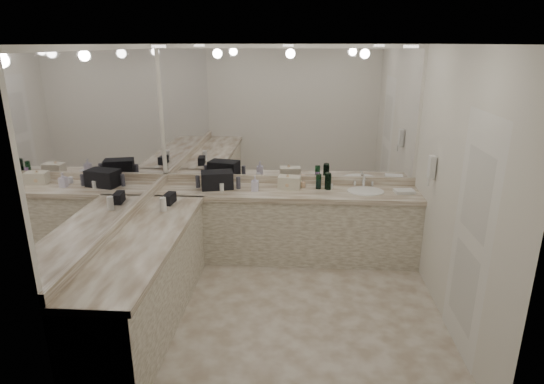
# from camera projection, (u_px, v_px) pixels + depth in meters

# --- Properties ---
(floor) EXTENTS (3.20, 3.20, 0.00)m
(floor) POSITION_uv_depth(u_px,v_px,m) (283.00, 308.00, 4.70)
(floor) COLOR beige
(floor) RESTS_ON ground
(ceiling) EXTENTS (3.20, 3.20, 0.00)m
(ceiling) POSITION_uv_depth(u_px,v_px,m) (285.00, 44.00, 3.88)
(ceiling) COLOR white
(ceiling) RESTS_ON floor
(wall_back) EXTENTS (3.20, 0.02, 2.60)m
(wall_back) POSITION_uv_depth(u_px,v_px,m) (288.00, 152.00, 5.71)
(wall_back) COLOR silver
(wall_back) RESTS_ON floor
(wall_left) EXTENTS (0.02, 3.00, 2.60)m
(wall_left) POSITION_uv_depth(u_px,v_px,m) (118.00, 186.00, 4.38)
(wall_left) COLOR silver
(wall_left) RESTS_ON floor
(wall_right) EXTENTS (0.02, 3.00, 2.60)m
(wall_right) POSITION_uv_depth(u_px,v_px,m) (457.00, 192.00, 4.20)
(wall_right) COLOR silver
(wall_right) RESTS_ON floor
(vanity_back_base) EXTENTS (3.20, 0.60, 0.84)m
(vanity_back_base) POSITION_uv_depth(u_px,v_px,m) (287.00, 226.00, 5.70)
(vanity_back_base) COLOR silver
(vanity_back_base) RESTS_ON floor
(vanity_back_top) EXTENTS (3.20, 0.64, 0.06)m
(vanity_back_top) POSITION_uv_depth(u_px,v_px,m) (287.00, 193.00, 5.55)
(vanity_back_top) COLOR beige
(vanity_back_top) RESTS_ON vanity_back_base
(vanity_left_base) EXTENTS (0.60, 2.40, 0.84)m
(vanity_left_base) POSITION_uv_depth(u_px,v_px,m) (147.00, 283.00, 4.36)
(vanity_left_base) COLOR silver
(vanity_left_base) RESTS_ON floor
(vanity_left_top) EXTENTS (0.64, 2.42, 0.06)m
(vanity_left_top) POSITION_uv_depth(u_px,v_px,m) (144.00, 240.00, 4.22)
(vanity_left_top) COLOR beige
(vanity_left_top) RESTS_ON vanity_left_base
(backsplash_back) EXTENTS (3.20, 0.04, 0.10)m
(backsplash_back) POSITION_uv_depth(u_px,v_px,m) (288.00, 180.00, 5.80)
(backsplash_back) COLOR beige
(backsplash_back) RESTS_ON vanity_back_top
(backsplash_left) EXTENTS (0.04, 3.00, 0.10)m
(backsplash_left) POSITION_uv_depth(u_px,v_px,m) (124.00, 219.00, 4.49)
(backsplash_left) COLOR beige
(backsplash_left) RESTS_ON vanity_left_top
(mirror_back) EXTENTS (3.12, 0.01, 1.55)m
(mirror_back) POSITION_uv_depth(u_px,v_px,m) (289.00, 115.00, 5.55)
(mirror_back) COLOR white
(mirror_back) RESTS_ON wall_back
(mirror_left) EXTENTS (0.01, 2.92, 1.55)m
(mirror_left) POSITION_uv_depth(u_px,v_px,m) (114.00, 137.00, 4.23)
(mirror_left) COLOR white
(mirror_left) RESTS_ON wall_left
(sink) EXTENTS (0.44, 0.44, 0.03)m
(sink) POSITION_uv_depth(u_px,v_px,m) (366.00, 192.00, 5.50)
(sink) COLOR white
(sink) RESTS_ON vanity_back_top
(faucet) EXTENTS (0.24, 0.16, 0.14)m
(faucet) POSITION_uv_depth(u_px,v_px,m) (364.00, 181.00, 5.67)
(faucet) COLOR silver
(faucet) RESTS_ON vanity_back_top
(wall_phone) EXTENTS (0.06, 0.10, 0.24)m
(wall_phone) POSITION_uv_depth(u_px,v_px,m) (432.00, 167.00, 4.85)
(wall_phone) COLOR white
(wall_phone) RESTS_ON wall_right
(door) EXTENTS (0.02, 0.82, 2.10)m
(door) POSITION_uv_depth(u_px,v_px,m) (471.00, 239.00, 3.80)
(door) COLOR white
(door) RESTS_ON wall_right
(black_toiletry_bag) EXTENTS (0.43, 0.33, 0.22)m
(black_toiletry_bag) POSITION_uv_depth(u_px,v_px,m) (217.00, 180.00, 5.59)
(black_toiletry_bag) COLOR black
(black_toiletry_bag) RESTS_ON vanity_back_top
(black_bag_spill) EXTENTS (0.11, 0.21, 0.11)m
(black_bag_spill) POSITION_uv_depth(u_px,v_px,m) (169.00, 199.00, 5.06)
(black_bag_spill) COLOR black
(black_bag_spill) RESTS_ON vanity_left_top
(cream_cosmetic_case) EXTENTS (0.28, 0.19, 0.16)m
(cream_cosmetic_case) POSITION_uv_depth(u_px,v_px,m) (289.00, 182.00, 5.60)
(cream_cosmetic_case) COLOR beige
(cream_cosmetic_case) RESTS_ON vanity_back_top
(hand_towel) EXTENTS (0.24, 0.18, 0.04)m
(hand_towel) POSITION_uv_depth(u_px,v_px,m) (404.00, 191.00, 5.44)
(hand_towel) COLOR white
(hand_towel) RESTS_ON vanity_back_top
(lotion_left) EXTENTS (0.07, 0.07, 0.16)m
(lotion_left) POSITION_uv_depth(u_px,v_px,m) (163.00, 204.00, 4.83)
(lotion_left) COLOR white
(lotion_left) RESTS_ON vanity_left_top
(soap_bottle_a) EXTENTS (0.08, 0.08, 0.18)m
(soap_bottle_a) POSITION_uv_depth(u_px,v_px,m) (218.00, 180.00, 5.62)
(soap_bottle_a) COLOR beige
(soap_bottle_a) RESTS_ON vanity_back_top
(soap_bottle_b) EXTENTS (0.09, 0.09, 0.19)m
(soap_bottle_b) POSITION_uv_depth(u_px,v_px,m) (255.00, 183.00, 5.49)
(soap_bottle_b) COLOR silver
(soap_bottle_b) RESTS_ON vanity_back_top
(soap_bottle_c) EXTENTS (0.17, 0.17, 0.18)m
(soap_bottle_c) POSITION_uv_depth(u_px,v_px,m) (288.00, 182.00, 5.58)
(soap_bottle_c) COLOR beige
(soap_bottle_c) RESTS_ON vanity_back_top
(green_bottle_0) EXTENTS (0.07, 0.07, 0.18)m
(green_bottle_0) POSITION_uv_depth(u_px,v_px,m) (319.00, 181.00, 5.58)
(green_bottle_0) COLOR #114521
(green_bottle_0) RESTS_ON vanity_back_top
(green_bottle_1) EXTENTS (0.07, 0.07, 0.21)m
(green_bottle_1) POSITION_uv_depth(u_px,v_px,m) (328.00, 181.00, 5.54)
(green_bottle_1) COLOR #114521
(green_bottle_1) RESTS_ON vanity_back_top
(green_bottle_2) EXTENTS (0.06, 0.06, 0.21)m
(green_bottle_2) POSITION_uv_depth(u_px,v_px,m) (327.00, 181.00, 5.56)
(green_bottle_2) COLOR #114521
(green_bottle_2) RESTS_ON vanity_back_top
(green_bottle_3) EXTENTS (0.07, 0.07, 0.18)m
(green_bottle_3) POSITION_uv_depth(u_px,v_px,m) (328.00, 182.00, 5.56)
(green_bottle_3) COLOR #114521
(green_bottle_3) RESTS_ON vanity_back_top
(amenity_bottle_0) EXTENTS (0.06, 0.06, 0.07)m
(amenity_bottle_0) POSITION_uv_depth(u_px,v_px,m) (303.00, 184.00, 5.65)
(amenity_bottle_0) COLOR #E0B28C
(amenity_bottle_0) RESTS_ON vanity_back_top
(amenity_bottle_1) EXTENTS (0.05, 0.05, 0.09)m
(amenity_bottle_1) POSITION_uv_depth(u_px,v_px,m) (222.00, 187.00, 5.51)
(amenity_bottle_1) COLOR white
(amenity_bottle_1) RESTS_ON vanity_back_top
(amenity_bottle_2) EXTENTS (0.05, 0.05, 0.15)m
(amenity_bottle_2) POSITION_uv_depth(u_px,v_px,m) (238.00, 183.00, 5.58)
(amenity_bottle_2) COLOR #3F3F4C
(amenity_bottle_2) RESTS_ON vanity_back_top
(amenity_bottle_3) EXTENTS (0.05, 0.05, 0.15)m
(amenity_bottle_3) POSITION_uv_depth(u_px,v_px,m) (198.00, 182.00, 5.63)
(amenity_bottle_3) COLOR #3F3F4C
(amenity_bottle_3) RESTS_ON vanity_back_top
(amenity_bottle_4) EXTENTS (0.06, 0.06, 0.08)m
(amenity_bottle_4) POSITION_uv_depth(u_px,v_px,m) (256.00, 183.00, 5.67)
(amenity_bottle_4) COLOR silver
(amenity_bottle_4) RESTS_ON vanity_back_top
(amenity_bottle_5) EXTENTS (0.05, 0.05, 0.11)m
(amenity_bottle_5) POSITION_uv_depth(u_px,v_px,m) (318.00, 183.00, 5.64)
(amenity_bottle_5) COLOR #9966B2
(amenity_bottle_5) RESTS_ON vanity_back_top
(amenity_bottle_6) EXTENTS (0.05, 0.05, 0.14)m
(amenity_bottle_6) POSITION_uv_depth(u_px,v_px,m) (297.00, 183.00, 5.58)
(amenity_bottle_6) COLOR silver
(amenity_bottle_6) RESTS_ON vanity_back_top
(amenity_bottle_7) EXTENTS (0.05, 0.05, 0.06)m
(amenity_bottle_7) POSITION_uv_depth(u_px,v_px,m) (331.00, 186.00, 5.59)
(amenity_bottle_7) COLOR white
(amenity_bottle_7) RESTS_ON vanity_back_top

